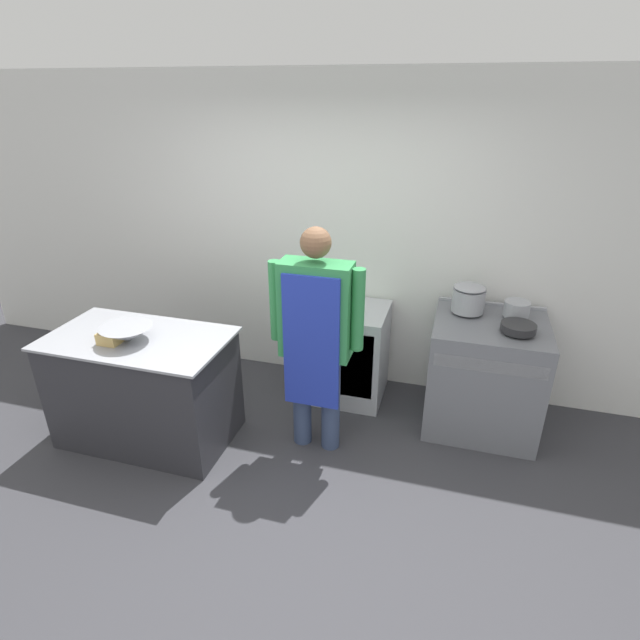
% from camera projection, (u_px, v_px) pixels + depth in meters
% --- Properties ---
extents(ground_plane, '(14.00, 14.00, 0.00)m').
position_uv_depth(ground_plane, '(260.00, 509.00, 3.31)').
color(ground_plane, '#38383D').
extents(wall_back, '(8.00, 0.05, 2.70)m').
position_uv_depth(wall_back, '(334.00, 238.00, 4.36)').
color(wall_back, white).
rests_on(wall_back, ground_plane).
extents(prep_counter, '(1.35, 0.76, 0.88)m').
position_uv_depth(prep_counter, '(145.00, 388.00, 3.84)').
color(prep_counter, '#2D2D33').
rests_on(prep_counter, ground_plane).
extents(stove, '(0.85, 0.78, 0.93)m').
position_uv_depth(stove, '(484.00, 375.00, 3.99)').
color(stove, slate).
rests_on(stove, ground_plane).
extents(fridge_unit, '(0.68, 0.59, 0.84)m').
position_uv_depth(fridge_unit, '(346.00, 352.00, 4.40)').
color(fridge_unit, silver).
rests_on(fridge_unit, ground_plane).
extents(person_cook, '(0.68, 0.24, 1.73)m').
position_uv_depth(person_cook, '(316.00, 330.00, 3.51)').
color(person_cook, '#38476B').
rests_on(person_cook, ground_plane).
extents(mixing_bowl, '(0.38, 0.38, 0.12)m').
position_uv_depth(mixing_bowl, '(127.00, 334.00, 3.58)').
color(mixing_bowl, '#9EA0A8').
rests_on(mixing_bowl, prep_counter).
extents(plastic_tub, '(0.15, 0.15, 0.08)m').
position_uv_depth(plastic_tub, '(111.00, 337.00, 3.57)').
color(plastic_tub, '#D8B266').
rests_on(plastic_tub, prep_counter).
extents(stock_pot, '(0.25, 0.25, 0.22)m').
position_uv_depth(stock_pot, '(469.00, 298.00, 3.91)').
color(stock_pot, '#9EA0A8').
rests_on(stock_pot, stove).
extents(saute_pan, '(0.25, 0.25, 0.06)m').
position_uv_depth(saute_pan, '(518.00, 327.00, 3.61)').
color(saute_pan, '#262628').
rests_on(saute_pan, stove).
extents(sauce_pot, '(0.19, 0.19, 0.12)m').
position_uv_depth(sauce_pot, '(517.00, 309.00, 3.84)').
color(sauce_pot, '#9EA0A8').
rests_on(sauce_pot, stove).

